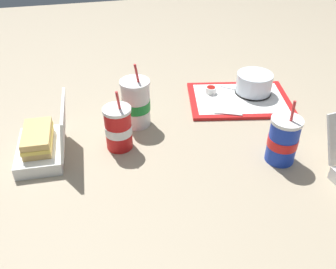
# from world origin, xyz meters

# --- Properties ---
(ground_plane) EXTENTS (3.20, 3.20, 0.00)m
(ground_plane) POSITION_xyz_m (0.00, 0.00, 0.00)
(ground_plane) COLOR gray
(food_tray) EXTENTS (0.41, 0.32, 0.01)m
(food_tray) POSITION_xyz_m (0.29, 0.20, 0.01)
(food_tray) COLOR red
(food_tray) RESTS_ON ground_plane
(cake_container) EXTENTS (0.14, 0.14, 0.08)m
(cake_container) POSITION_xyz_m (0.35, 0.23, 0.05)
(cake_container) COLOR black
(cake_container) RESTS_ON food_tray
(ketchup_cup) EXTENTS (0.04, 0.04, 0.02)m
(ketchup_cup) POSITION_xyz_m (0.19, 0.26, 0.03)
(ketchup_cup) COLOR white
(ketchup_cup) RESTS_ON food_tray
(napkin_stack) EXTENTS (0.13, 0.13, 0.00)m
(napkin_stack) POSITION_xyz_m (0.22, 0.14, 0.02)
(napkin_stack) COLOR white
(napkin_stack) RESTS_ON food_tray
(plastic_fork) EXTENTS (0.09, 0.08, 0.00)m
(plastic_fork) POSITION_xyz_m (0.29, 0.26, 0.02)
(plastic_fork) COLOR white
(plastic_fork) RESTS_ON food_tray
(clamshell_sandwich_right) EXTENTS (0.16, 0.21, 0.17)m
(clamshell_sandwich_right) POSITION_xyz_m (-0.41, 0.02, 0.04)
(clamshell_sandwich_right) COLOR white
(clamshell_sandwich_right) RESTS_ON ground_plane
(soda_cup_front) EXTENTS (0.09, 0.09, 0.20)m
(soda_cup_front) POSITION_xyz_m (0.28, -0.15, 0.07)
(soda_cup_front) COLOR #1938B7
(soda_cup_front) RESTS_ON ground_plane
(soda_cup_right) EXTENTS (0.10, 0.10, 0.22)m
(soda_cup_right) POSITION_xyz_m (-0.11, 0.13, 0.08)
(soda_cup_right) COLOR white
(soda_cup_right) RESTS_ON ground_plane
(soda_cup_corner) EXTENTS (0.09, 0.09, 0.20)m
(soda_cup_corner) POSITION_xyz_m (-0.18, 0.02, 0.07)
(soda_cup_corner) COLOR red
(soda_cup_corner) RESTS_ON ground_plane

